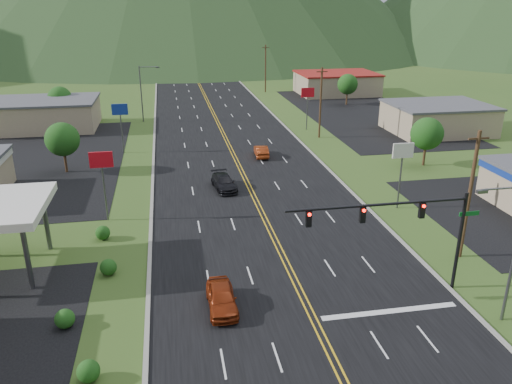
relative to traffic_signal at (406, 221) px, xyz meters
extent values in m
cylinder|color=black|center=(4.02, 0.00, -1.83)|extent=(0.24, 0.24, 7.00)
cylinder|color=black|center=(-1.98, 0.00, 1.27)|extent=(12.00, 0.18, 0.18)
cube|color=#0C591E|center=(4.42, 0.00, 0.17)|extent=(1.40, 0.06, 0.30)
cube|color=black|center=(1.02, 0.00, 0.67)|extent=(0.35, 0.28, 1.05)
sphere|color=#FF0C05|center=(1.02, -0.18, 1.02)|extent=(0.22, 0.22, 0.22)
cube|color=black|center=(-2.98, 0.00, 0.67)|extent=(0.35, 0.28, 1.05)
sphere|color=#FF0C05|center=(-2.98, -0.18, 1.02)|extent=(0.22, 0.22, 0.22)
cube|color=black|center=(-6.48, 0.00, 0.67)|extent=(0.35, 0.28, 1.05)
sphere|color=#FF0C05|center=(-6.48, -0.18, 1.02)|extent=(0.22, 0.22, 0.22)
cylinder|color=#59595E|center=(3.58, -4.00, 3.47)|extent=(2.88, 0.12, 0.12)
cube|color=#59595E|center=(2.14, -4.00, 3.37)|extent=(0.60, 0.25, 0.18)
cylinder|color=#59595E|center=(-18.48, 56.00, -0.83)|extent=(0.20, 0.20, 9.00)
cylinder|color=#59595E|center=(-17.04, 56.00, 3.47)|extent=(2.88, 0.12, 0.12)
cube|color=#59595E|center=(-15.60, 56.00, 3.37)|extent=(0.60, 0.25, 0.18)
cylinder|color=#59595E|center=(-24.48, 5.00, -2.83)|extent=(0.36, 0.36, 5.00)
cylinder|color=#59595E|center=(-24.48, 11.00, -2.83)|extent=(0.36, 0.36, 5.00)
cube|color=tan|center=(-34.48, 54.00, -3.23)|extent=(18.00, 11.00, 4.20)
cube|color=#4C4C51|center=(-34.48, 54.00, -0.98)|extent=(18.40, 11.40, 0.30)
cube|color=tan|center=(25.52, 41.00, -3.33)|extent=(14.00, 11.00, 4.00)
cube|color=#4C4C51|center=(25.52, 41.00, -1.18)|extent=(14.40, 11.40, 0.30)
cube|color=tan|center=(21.52, 76.00, -3.23)|extent=(16.00, 12.00, 4.20)
cube|color=maroon|center=(21.52, 76.00, -0.98)|extent=(16.40, 12.40, 0.30)
cylinder|color=#59595E|center=(-20.48, 16.00, -2.83)|extent=(0.16, 0.16, 5.00)
cube|color=red|center=(-20.48, 16.00, 0.37)|extent=(2.00, 0.18, 1.40)
cylinder|color=#59595E|center=(-20.48, 38.00, -2.83)|extent=(0.16, 0.16, 5.00)
cube|color=navy|center=(-20.48, 38.00, 0.37)|extent=(2.00, 0.18, 1.40)
cylinder|color=#59595E|center=(6.52, 14.00, -2.83)|extent=(0.16, 0.16, 5.00)
cube|color=white|center=(6.52, 14.00, 0.37)|extent=(2.00, 0.18, 1.40)
cylinder|color=#59595E|center=(6.52, 46.00, -2.83)|extent=(0.16, 0.16, 5.00)
cube|color=red|center=(6.52, 46.00, 0.37)|extent=(2.00, 0.18, 1.40)
cylinder|color=#382314|center=(-26.48, 31.00, -3.83)|extent=(0.30, 0.30, 3.00)
sphere|color=#1E4914|center=(-26.48, 31.00, -1.43)|extent=(3.84, 3.84, 3.84)
cylinder|color=#382314|center=(-31.48, 58.00, -3.83)|extent=(0.30, 0.30, 3.00)
sphere|color=#1E4914|center=(-31.48, 58.00, -1.43)|extent=(3.84, 3.84, 3.84)
cylinder|color=#382314|center=(15.52, 26.00, -3.83)|extent=(0.30, 0.30, 3.00)
sphere|color=#1E4914|center=(15.52, 26.00, -1.43)|extent=(3.84, 3.84, 3.84)
cylinder|color=#382314|center=(19.52, 64.00, -3.83)|extent=(0.30, 0.30, 3.00)
sphere|color=#1E4914|center=(19.52, 64.00, -1.43)|extent=(3.84, 3.84, 3.84)
cylinder|color=#382314|center=(7.02, 4.00, -0.33)|extent=(0.28, 0.28, 10.00)
cube|color=#382314|center=(7.02, 4.00, 4.07)|extent=(1.60, 0.12, 0.12)
cylinder|color=#382314|center=(7.02, 41.00, -0.33)|extent=(0.28, 0.28, 10.00)
cube|color=#382314|center=(7.02, 41.00, 4.07)|extent=(1.60, 0.12, 0.12)
cylinder|color=#382314|center=(7.02, 81.00, -0.33)|extent=(0.28, 0.28, 10.00)
cube|color=#382314|center=(7.02, 81.00, 4.07)|extent=(1.60, 0.12, 0.12)
cylinder|color=#382314|center=(7.02, 121.00, -0.33)|extent=(0.28, 0.28, 10.00)
cube|color=#382314|center=(7.02, 121.00, 4.07)|extent=(1.60, 0.12, 0.12)
imported|color=maroon|center=(-11.95, 0.29, -4.57)|extent=(1.81, 4.47, 1.52)
imported|color=black|center=(-9.18, 22.01, -4.61)|extent=(2.61, 5.19, 1.45)
imported|color=#91300F|center=(-3.10, 33.00, -4.62)|extent=(1.78, 4.40, 1.42)
camera|label=1|loc=(-14.66, -26.96, 13.09)|focal=35.00mm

